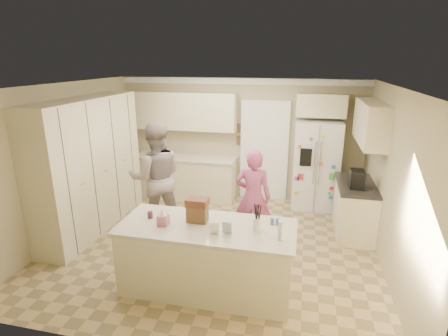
% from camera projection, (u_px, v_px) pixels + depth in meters
% --- Properties ---
extents(floor, '(5.20, 4.60, 0.02)m').
position_uv_depth(floor, '(214.00, 246.00, 5.83)').
color(floor, tan).
rests_on(floor, ground).
extents(ceiling, '(5.20, 4.60, 0.02)m').
position_uv_depth(ceiling, '(212.00, 85.00, 5.04)').
color(ceiling, white).
rests_on(ceiling, wall_back).
extents(wall_back, '(5.20, 0.02, 2.60)m').
position_uv_depth(wall_back, '(240.00, 139.00, 7.58)').
color(wall_back, tan).
rests_on(wall_back, ground).
extents(wall_front, '(5.20, 0.02, 2.60)m').
position_uv_depth(wall_front, '(151.00, 245.00, 3.29)').
color(wall_front, tan).
rests_on(wall_front, ground).
extents(wall_left, '(0.02, 4.60, 2.60)m').
position_uv_depth(wall_left, '(66.00, 161.00, 5.99)').
color(wall_left, tan).
rests_on(wall_left, ground).
extents(wall_right, '(0.02, 4.60, 2.60)m').
position_uv_depth(wall_right, '(393.00, 184.00, 4.88)').
color(wall_right, tan).
rests_on(wall_right, ground).
extents(crown_back, '(5.20, 0.08, 0.12)m').
position_uv_depth(crown_back, '(240.00, 81.00, 7.17)').
color(crown_back, white).
rests_on(crown_back, wall_back).
extents(pantry_bank, '(0.60, 2.60, 2.35)m').
position_uv_depth(pantry_bank, '(89.00, 165.00, 6.15)').
color(pantry_bank, beige).
rests_on(pantry_bank, floor).
extents(back_base_cab, '(2.20, 0.60, 0.88)m').
position_uv_depth(back_base_cab, '(186.00, 177.00, 7.80)').
color(back_base_cab, beige).
rests_on(back_base_cab, floor).
extents(back_countertop, '(2.24, 0.63, 0.04)m').
position_uv_depth(back_countertop, '(185.00, 158.00, 7.65)').
color(back_countertop, beige).
rests_on(back_countertop, back_base_cab).
extents(back_upper_cab, '(2.20, 0.35, 0.80)m').
position_uv_depth(back_upper_cab, '(186.00, 111.00, 7.48)').
color(back_upper_cab, beige).
rests_on(back_upper_cab, wall_back).
extents(doorway_opening, '(0.90, 0.06, 2.10)m').
position_uv_depth(doorway_opening, '(264.00, 152.00, 7.51)').
color(doorway_opening, black).
rests_on(doorway_opening, floor).
extents(doorway_casing, '(1.02, 0.03, 2.22)m').
position_uv_depth(doorway_casing, '(264.00, 152.00, 7.48)').
color(doorway_casing, white).
rests_on(doorway_casing, floor).
extents(wall_frame_upper, '(0.15, 0.02, 0.20)m').
position_uv_depth(wall_frame_upper, '(240.00, 128.00, 7.47)').
color(wall_frame_upper, brown).
rests_on(wall_frame_upper, wall_back).
extents(wall_frame_lower, '(0.15, 0.02, 0.20)m').
position_uv_depth(wall_frame_lower, '(240.00, 141.00, 7.55)').
color(wall_frame_lower, brown).
rests_on(wall_frame_lower, wall_back).
extents(refrigerator, '(0.91, 0.71, 1.80)m').
position_uv_depth(refrigerator, '(316.00, 165.00, 7.12)').
color(refrigerator, white).
rests_on(refrigerator, floor).
extents(fridge_seam, '(0.02, 0.02, 1.78)m').
position_uv_depth(fridge_seam, '(316.00, 170.00, 6.79)').
color(fridge_seam, gray).
rests_on(fridge_seam, refrigerator).
extents(fridge_dispenser, '(0.22, 0.03, 0.35)m').
position_uv_depth(fridge_dispenser, '(306.00, 157.00, 6.75)').
color(fridge_dispenser, black).
rests_on(fridge_dispenser, refrigerator).
extents(fridge_handle_l, '(0.02, 0.02, 0.85)m').
position_uv_depth(fridge_handle_l, '(314.00, 163.00, 6.74)').
color(fridge_handle_l, silver).
rests_on(fridge_handle_l, refrigerator).
extents(fridge_handle_r, '(0.02, 0.02, 0.85)m').
position_uv_depth(fridge_handle_r, '(320.00, 163.00, 6.72)').
color(fridge_handle_r, silver).
rests_on(fridge_handle_r, refrigerator).
extents(over_fridge_cab, '(0.95, 0.35, 0.45)m').
position_uv_depth(over_fridge_cab, '(321.00, 105.00, 6.82)').
color(over_fridge_cab, beige).
rests_on(over_fridge_cab, wall_back).
extents(right_base_cab, '(0.60, 1.20, 0.88)m').
position_uv_depth(right_base_cab, '(354.00, 209.00, 6.14)').
color(right_base_cab, beige).
rests_on(right_base_cab, floor).
extents(right_countertop, '(0.63, 1.24, 0.04)m').
position_uv_depth(right_countertop, '(356.00, 185.00, 6.00)').
color(right_countertop, '#2D2B28').
rests_on(right_countertop, right_base_cab).
extents(right_upper_cab, '(0.35, 1.50, 0.70)m').
position_uv_depth(right_upper_cab, '(370.00, 123.00, 5.84)').
color(right_upper_cab, beige).
rests_on(right_upper_cab, wall_right).
extents(coffee_maker, '(0.22, 0.28, 0.30)m').
position_uv_depth(coffee_maker, '(357.00, 179.00, 5.77)').
color(coffee_maker, black).
rests_on(coffee_maker, right_countertop).
extents(island_base, '(2.20, 0.90, 0.88)m').
position_uv_depth(island_base, '(207.00, 259.00, 4.63)').
color(island_base, beige).
rests_on(island_base, floor).
extents(island_top, '(2.28, 0.96, 0.05)m').
position_uv_depth(island_top, '(207.00, 227.00, 4.49)').
color(island_top, beige).
rests_on(island_top, island_base).
extents(utensil_crock, '(0.13, 0.13, 0.15)m').
position_uv_depth(utensil_crock, '(258.00, 224.00, 4.37)').
color(utensil_crock, white).
rests_on(utensil_crock, island_top).
extents(tissue_box, '(0.13, 0.13, 0.14)m').
position_uv_depth(tissue_box, '(163.00, 220.00, 4.48)').
color(tissue_box, '#C06F8E').
rests_on(tissue_box, island_top).
extents(tissue_plume, '(0.08, 0.08, 0.08)m').
position_uv_depth(tissue_plume, '(163.00, 212.00, 4.45)').
color(tissue_plume, white).
rests_on(tissue_plume, tissue_box).
extents(dollhouse_body, '(0.26, 0.18, 0.22)m').
position_uv_depth(dollhouse_body, '(197.00, 213.00, 4.57)').
color(dollhouse_body, brown).
rests_on(dollhouse_body, island_top).
extents(dollhouse_roof, '(0.28, 0.20, 0.10)m').
position_uv_depth(dollhouse_roof, '(197.00, 202.00, 4.53)').
color(dollhouse_roof, '#592D1E').
rests_on(dollhouse_roof, dollhouse_body).
extents(jam_jar, '(0.07, 0.07, 0.09)m').
position_uv_depth(jam_jar, '(150.00, 215.00, 4.68)').
color(jam_jar, '#59263F').
rests_on(jam_jar, island_top).
extents(greeting_card_a, '(0.12, 0.06, 0.16)m').
position_uv_depth(greeting_card_a, '(214.00, 228.00, 4.24)').
color(greeting_card_a, white).
rests_on(greeting_card_a, island_top).
extents(greeting_card_b, '(0.12, 0.05, 0.16)m').
position_uv_depth(greeting_card_b, '(227.00, 228.00, 4.25)').
color(greeting_card_b, silver).
rests_on(greeting_card_b, island_top).
extents(water_bottle, '(0.07, 0.07, 0.24)m').
position_uv_depth(water_bottle, '(281.00, 230.00, 4.11)').
color(water_bottle, silver).
rests_on(water_bottle, island_top).
extents(shaker_salt, '(0.05, 0.05, 0.09)m').
position_uv_depth(shaker_salt, '(272.00, 221.00, 4.50)').
color(shaker_salt, '#4A5CA8').
rests_on(shaker_salt, island_top).
extents(shaker_pepper, '(0.05, 0.05, 0.09)m').
position_uv_depth(shaker_pepper, '(278.00, 222.00, 4.48)').
color(shaker_pepper, '#4A5CA8').
rests_on(shaker_pepper, island_top).
extents(teen_boy, '(1.17, 1.07, 1.95)m').
position_uv_depth(teen_boy, '(156.00, 177.00, 6.13)').
color(teen_boy, gray).
rests_on(teen_boy, floor).
extents(teen_girl, '(0.59, 0.39, 1.61)m').
position_uv_depth(teen_girl, '(253.00, 197.00, 5.71)').
color(teen_girl, '#C2517F').
rests_on(teen_girl, floor).
extents(fridge_magnets, '(0.76, 0.02, 1.44)m').
position_uv_depth(fridge_magnets, '(316.00, 170.00, 6.78)').
color(fridge_magnets, tan).
rests_on(fridge_magnets, refrigerator).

